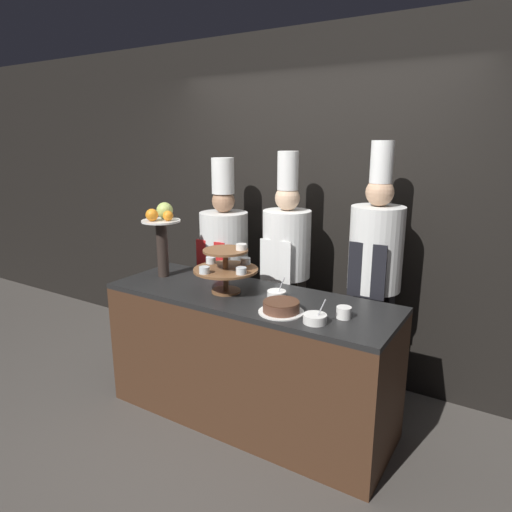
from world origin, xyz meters
TOP-DOWN VIEW (x-y plane):
  - ground_plane at (0.00, 0.00)m, footprint 14.00×14.00m
  - wall_back at (0.00, 1.33)m, footprint 10.00×0.06m
  - buffet_counter at (0.00, 0.34)m, footprint 2.02×0.68m
  - tiered_stand at (-0.16, 0.31)m, footprint 0.44×0.44m
  - fruit_pedestal at (-0.79, 0.38)m, footprint 0.29×0.29m
  - cake_round at (0.35, 0.18)m, footprint 0.28×0.28m
  - cup_white at (0.70, 0.29)m, footprint 0.09×0.09m
  - serving_bowl_near at (0.59, 0.14)m, footprint 0.14×0.14m
  - serving_bowl_far at (0.19, 0.39)m, footprint 0.13×0.13m
  - chef_left at (-0.63, 0.94)m, footprint 0.41×0.41m
  - chef_center_left at (-0.03, 0.94)m, footprint 0.37×0.37m
  - chef_center_right at (0.67, 0.94)m, footprint 0.37×0.37m

SIDE VIEW (x-z plane):
  - ground_plane at x=0.00m, z-range 0.00..0.00m
  - buffet_counter at x=0.00m, z-range 0.00..0.93m
  - chef_left at x=-0.63m, z-range 0.05..1.86m
  - serving_bowl_far at x=0.19m, z-range 0.88..1.03m
  - serving_bowl_near at x=0.59m, z-range 0.88..1.04m
  - cup_white at x=0.70m, z-range 0.93..1.00m
  - cake_round at x=0.35m, z-range 0.93..1.00m
  - chef_center_left at x=-0.03m, z-range 0.06..1.93m
  - chef_center_right at x=0.67m, z-range 0.07..2.02m
  - tiered_stand at x=-0.16m, z-range 0.95..1.29m
  - fruit_pedestal at x=-0.79m, z-range 1.02..1.58m
  - wall_back at x=0.00m, z-range 0.00..2.80m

